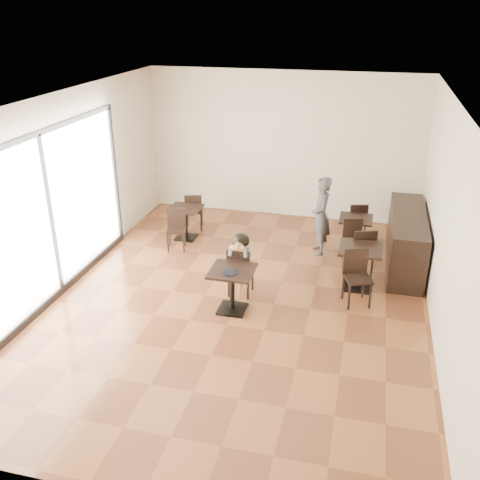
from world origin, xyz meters
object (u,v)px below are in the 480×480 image
(child_chair, at_px, (241,270))
(cafe_table_back, at_px, (355,234))
(child, at_px, (241,264))
(cafe_table_left, at_px, (186,223))
(chair_left_a, at_px, (194,211))
(cafe_table_mid, at_px, (359,268))
(adult_patron, at_px, (321,216))
(chair_left_b, at_px, (176,230))
(chair_back_b, at_px, (353,242))
(chair_back_a, at_px, (356,220))
(child_table, at_px, (232,290))
(chair_mid_b, at_px, (358,279))
(chair_mid_a, at_px, (361,250))

(child_chair, distance_m, cafe_table_back, 2.84)
(child, height_order, cafe_table_left, child)
(cafe_table_left, bearing_deg, chair_left_a, 90.00)
(cafe_table_left, height_order, chair_left_a, chair_left_a)
(cafe_table_back, xyz_separation_m, chair_left_a, (-3.39, 0.26, 0.07))
(cafe_table_mid, height_order, cafe_table_back, cafe_table_mid)
(child_chair, distance_m, adult_patron, 2.25)
(adult_patron, bearing_deg, child_chair, -43.70)
(adult_patron, distance_m, chair_left_b, 2.82)
(child_chair, bearing_deg, cafe_table_left, -49.76)
(child, relative_size, chair_back_b, 1.35)
(child, relative_size, chair_left_b, 1.34)
(chair_back_a, bearing_deg, cafe_table_back, 75.66)
(cafe_table_left, distance_m, chair_back_a, 3.49)
(child_table, height_order, chair_mid_b, chair_mid_b)
(cafe_table_mid, distance_m, cafe_table_back, 1.56)
(child_table, distance_m, cafe_table_left, 3.00)
(chair_left_a, bearing_deg, child_chair, 108.78)
(cafe_table_left, bearing_deg, chair_back_b, -4.44)
(child, height_order, chair_mid_a, child)
(cafe_table_left, xyz_separation_m, chair_back_a, (3.39, 0.84, 0.06))
(adult_patron, relative_size, cafe_table_left, 2.27)
(chair_back_a, bearing_deg, child_chair, 43.69)
(chair_mid_a, height_order, chair_back_b, chair_mid_a)
(child_table, relative_size, cafe_table_left, 1.07)
(child, bearing_deg, chair_left_a, 123.43)
(child_table, xyz_separation_m, chair_left_a, (-1.65, 3.05, 0.05))
(child, height_order, cafe_table_back, child)
(cafe_table_left, bearing_deg, cafe_table_mid, -19.70)
(cafe_table_back, height_order, chair_mid_b, chair_mid_b)
(child_chair, distance_m, chair_back_a, 3.29)
(chair_mid_b, xyz_separation_m, chair_back_b, (-0.15, 1.55, -0.05))
(child_chair, bearing_deg, chair_back_a, -121.97)
(child_table, xyz_separation_m, chair_mid_b, (1.89, 0.68, 0.09))
(adult_patron, relative_size, chair_left_a, 1.89)
(cafe_table_back, bearing_deg, chair_left_a, 175.56)
(chair_mid_a, bearing_deg, child, 12.91)
(cafe_table_back, xyz_separation_m, chair_back_a, (0.00, 0.55, 0.07))
(adult_patron, distance_m, chair_left_a, 2.82)
(chair_left_a, bearing_deg, chair_mid_a, 145.65)
(adult_patron, distance_m, chair_mid_a, 1.11)
(child, height_order, chair_mid_b, child)
(cafe_table_mid, bearing_deg, child_table, -146.81)
(cafe_table_mid, relative_size, chair_mid_b, 0.83)
(child_chair, distance_m, chair_mid_a, 2.25)
(cafe_table_mid, distance_m, chair_back_a, 2.11)
(child_table, xyz_separation_m, chair_back_b, (1.74, 2.24, 0.04))
(chair_mid_a, bearing_deg, child_chair, 12.91)
(chair_left_b, bearing_deg, chair_mid_a, -17.35)
(cafe_table_mid, bearing_deg, chair_left_b, 168.55)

